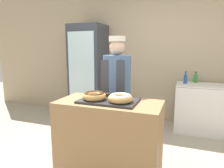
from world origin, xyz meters
The scene contains 12 objects.
wall_back centered at (0.00, 2.13, 1.35)m, with size 8.00×0.06×2.70m.
display_counter centered at (0.00, 0.00, 0.44)m, with size 1.15×0.56×0.88m.
serving_tray centered at (0.00, 0.00, 0.90)m, with size 0.63×0.42×0.02m.
donut_chocolate_glaze centered at (-0.15, -0.06, 0.95)m, with size 0.26×0.26×0.08m.
donut_light_glaze centered at (0.15, -0.06, 0.95)m, with size 0.26×0.26×0.08m.
brownie_back_left centered at (-0.08, 0.15, 0.92)m, with size 0.07×0.07×0.03m.
brownie_back_right centered at (0.08, 0.15, 0.92)m, with size 0.07×0.07×0.03m.
baker_person centered at (-0.11, 0.58, 0.85)m, with size 0.38×0.38×1.62m.
beverage_fridge centered at (-1.14, 1.76, 0.97)m, with size 0.68×0.63×1.95m.
chest_freezer centered at (1.16, 1.77, 0.43)m, with size 1.06×0.60×0.85m.
bottle_green centered at (0.95, 1.96, 0.92)m, with size 0.07×0.07×0.20m.
bottle_blue centered at (0.78, 1.79, 0.93)m, with size 0.06×0.06×0.22m.
Camera 1 is at (0.77, -1.99, 1.45)m, focal length 32.00 mm.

